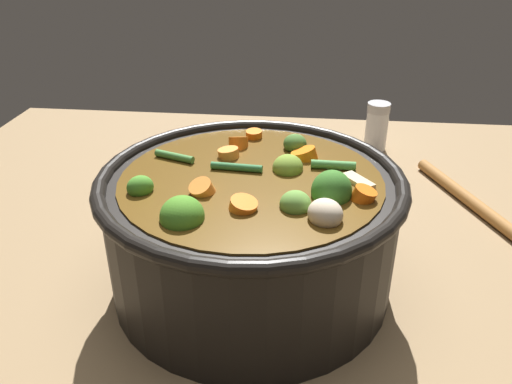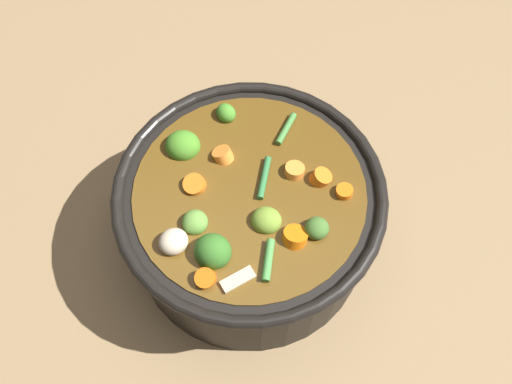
# 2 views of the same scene
# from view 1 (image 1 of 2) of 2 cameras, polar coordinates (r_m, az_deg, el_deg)

# --- Properties ---
(ground_plane) EXTENTS (1.10, 1.10, 0.00)m
(ground_plane) POSITION_cam_1_polar(r_m,az_deg,el_deg) (0.60, -0.50, -9.92)
(ground_plane) COLOR #8C704C
(cooking_pot) EXTENTS (0.32, 0.32, 0.16)m
(cooking_pot) POSITION_cam_1_polar(r_m,az_deg,el_deg) (0.55, -0.51, -3.99)
(cooking_pot) COLOR black
(cooking_pot) RESTS_ON ground_plane
(wooden_spoon) EXTENTS (0.23, 0.25, 0.02)m
(wooden_spoon) POSITION_cam_1_polar(r_m,az_deg,el_deg) (0.84, 26.43, -0.34)
(wooden_spoon) COLOR #A06A32
(wooden_spoon) RESTS_ON ground_plane
(salt_shaker) EXTENTS (0.04, 0.04, 0.09)m
(salt_shaker) POSITION_cam_1_polar(r_m,az_deg,el_deg) (0.93, 13.26, 7.10)
(salt_shaker) COLOR silver
(salt_shaker) RESTS_ON ground_plane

